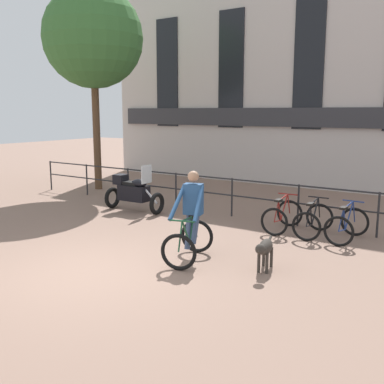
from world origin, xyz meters
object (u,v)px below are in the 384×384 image
cyclist_with_bike (190,220)px  parked_bicycle_near_lamp (282,216)px  parked_motorcycle (133,192)px  parked_bicycle_mid_left (313,221)px  dog (265,248)px  parked_bicycle_mid_right (347,225)px

cyclist_with_bike → parked_bicycle_near_lamp: (0.66, 2.92, -0.41)m
parked_motorcycle → parked_bicycle_mid_left: 5.15m
cyclist_with_bike → parked_bicycle_near_lamp: size_ratio=1.49×
parked_bicycle_near_lamp → parked_bicycle_mid_left: 0.76m
dog → parked_bicycle_mid_left: parked_bicycle_mid_left is taller
cyclist_with_bike → parked_bicycle_mid_right: bearing=37.4°
cyclist_with_bike → parked_bicycle_near_lamp: bearing=61.4°
parked_motorcycle → dog: bearing=-116.9°
cyclist_with_bike → parked_motorcycle: (-3.72, 2.57, -0.20)m
dog → parked_motorcycle: parked_motorcycle is taller
cyclist_with_bike → parked_bicycle_mid_right: 3.66m
cyclist_with_bike → parked_bicycle_mid_right: cyclist_with_bike is taller
parked_motorcycle → parked_bicycle_mid_left: (5.13, 0.36, -0.20)m
dog → parked_bicycle_mid_left: bearing=79.1°
parked_motorcycle → parked_bicycle_near_lamp: bearing=-87.6°
dog → parked_bicycle_near_lamp: (-0.82, 2.74, -0.06)m
cyclist_with_bike → dog: size_ratio=1.73×
parked_bicycle_mid_right → parked_bicycle_near_lamp: bearing=3.2°
cyclist_with_bike → parked_bicycle_mid_left: bearing=48.2°
dog → parked_bicycle_near_lamp: bearing=94.4°
parked_bicycle_mid_left → parked_bicycle_mid_right: size_ratio=1.00×
parked_motorcycle → cyclist_with_bike: bearing=-126.9°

